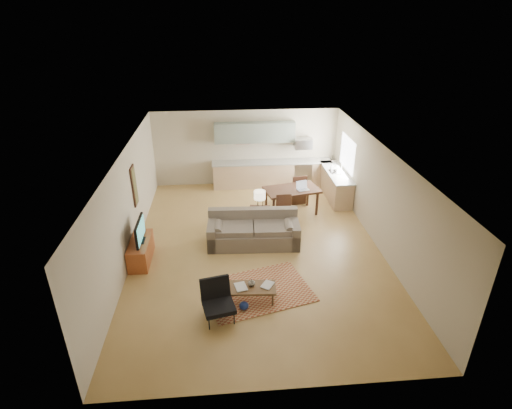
{
  "coord_description": "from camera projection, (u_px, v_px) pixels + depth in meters",
  "views": [
    {
      "loc": [
        -0.81,
        -9.13,
        5.8
      ],
      "look_at": [
        0.0,
        0.3,
        1.15
      ],
      "focal_mm": 28.0,
      "sensor_mm": 36.0,
      "label": 1
    }
  ],
  "objects": [
    {
      "name": "upper_cabinets",
      "position": [
        255.0,
        132.0,
        13.82
      ],
      "size": [
        2.8,
        0.34,
        0.7
      ],
      "primitive_type": "cube",
      "color": "gray",
      "rests_on": "room"
    },
    {
      "name": "tv_credenza",
      "position": [
        141.0,
        251.0,
        10.11
      ],
      "size": [
        0.48,
        1.25,
        0.58
      ],
      "primitive_type": null,
      "color": "#954420",
      "rests_on": "floor"
    },
    {
      "name": "dining_chair_near",
      "position": [
        285.0,
        212.0,
        11.66
      ],
      "size": [
        0.48,
        0.5,
        0.94
      ],
      "primitive_type": null,
      "rotation": [
        0.0,
        0.0,
        0.06
      ],
      "color": "#3B2317",
      "rests_on": "floor"
    },
    {
      "name": "tv",
      "position": [
        140.0,
        231.0,
        9.86
      ],
      "size": [
        0.1,
        0.96,
        0.58
      ],
      "primitive_type": null,
      "color": "black",
      "rests_on": "tv_credenza"
    },
    {
      "name": "sofa",
      "position": [
        253.0,
        229.0,
        10.77
      ],
      "size": [
        2.61,
        1.24,
        0.89
      ],
      "primitive_type": null,
      "rotation": [
        0.0,
        0.0,
        -0.05
      ],
      "color": "#685D50",
      "rests_on": "floor"
    },
    {
      "name": "coffee_table",
      "position": [
        247.0,
        294.0,
        8.73
      ],
      "size": [
        1.29,
        0.58,
        0.38
      ],
      "primitive_type": null,
      "rotation": [
        0.0,
        0.0,
        -0.07
      ],
      "color": "#51371F",
      "rests_on": "floor"
    },
    {
      "name": "console_table",
      "position": [
        260.0,
        218.0,
        11.57
      ],
      "size": [
        0.63,
        0.47,
        0.68
      ],
      "primitive_type": null,
      "rotation": [
        0.0,
        0.0,
        -0.15
      ],
      "color": "#3B2317",
      "rests_on": "floor"
    },
    {
      "name": "kitchen_counter_back",
      "position": [
        272.0,
        174.0,
        14.39
      ],
      "size": [
        4.26,
        0.64,
        0.92
      ],
      "primitive_type": null,
      "color": "tan",
      "rests_on": "ground"
    },
    {
      "name": "book_a",
      "position": [
        235.0,
        288.0,
        8.6
      ],
      "size": [
        0.38,
        0.43,
        0.03
      ],
      "primitive_type": "imported",
      "rotation": [
        0.0,
        0.0,
        0.22
      ],
      "color": "maroon",
      "rests_on": "coffee_table"
    },
    {
      "name": "dining_table",
      "position": [
        291.0,
        201.0,
        12.43
      ],
      "size": [
        1.81,
        1.27,
        0.83
      ],
      "primitive_type": null,
      "rotation": [
        0.0,
        0.0,
        0.22
      ],
      "color": "#3B2317",
      "rests_on": "floor"
    },
    {
      "name": "soap_bottle",
      "position": [
        332.0,
        167.0,
        13.44
      ],
      "size": [
        0.09,
        0.09,
        0.19
      ],
      "primitive_type": "imported",
      "rotation": [
        0.0,
        0.0,
        -0.0
      ],
      "color": "beige",
      "rests_on": "kitchen_counter_right"
    },
    {
      "name": "kitchen_microwave",
      "position": [
        303.0,
        143.0,
        14.01
      ],
      "size": [
        0.62,
        0.4,
        0.35
      ],
      "primitive_type": "cube",
      "color": "#A5A8AD",
      "rests_on": "room"
    },
    {
      "name": "table_lamp",
      "position": [
        260.0,
        199.0,
        11.3
      ],
      "size": [
        0.33,
        0.33,
        0.54
      ],
      "primitive_type": null,
      "rotation": [
        0.0,
        0.0,
        0.0
      ],
      "color": "beige",
      "rests_on": "console_table"
    },
    {
      "name": "kitchen_counter_right",
      "position": [
        335.0,
        185.0,
        13.49
      ],
      "size": [
        0.64,
        2.26,
        0.92
      ],
      "primitive_type": null,
      "color": "tan",
      "rests_on": "ground"
    },
    {
      "name": "rug",
      "position": [
        258.0,
        291.0,
        9.12
      ],
      "size": [
        2.65,
        2.15,
        0.02
      ],
      "primitive_type": "cube",
      "rotation": [
        0.0,
        0.0,
        0.26
      ],
      "color": "brown",
      "rests_on": "floor"
    },
    {
      "name": "vase",
      "position": [
        252.0,
        282.0,
        8.66
      ],
      "size": [
        0.24,
        0.24,
        0.17
      ],
      "primitive_type": "imported",
      "rotation": [
        0.0,
        0.0,
        0.24
      ],
      "color": "black",
      "rests_on": "coffee_table"
    },
    {
      "name": "kitchen_range",
      "position": [
        302.0,
        173.0,
        14.48
      ],
      "size": [
        0.62,
        0.62,
        0.9
      ],
      "primitive_type": "cube",
      "color": "#A5A8AD",
      "rests_on": "ground"
    },
    {
      "name": "armchair",
      "position": [
        218.0,
        303.0,
        8.14
      ],
      "size": [
        0.86,
        0.86,
        0.83
      ],
      "primitive_type": null,
      "rotation": [
        0.0,
        0.0,
        0.22
      ],
      "color": "black",
      "rests_on": "floor"
    },
    {
      "name": "wall_art_left",
      "position": [
        135.0,
        186.0,
        10.66
      ],
      "size": [
        0.06,
        0.42,
        1.1
      ],
      "primitive_type": null,
      "color": "olive",
      "rests_on": "room"
    },
    {
      "name": "triptych",
      "position": [
        243.0,
        137.0,
        14.0
      ],
      "size": [
        1.7,
        0.04,
        0.5
      ],
      "primitive_type": null,
      "color": "beige",
      "rests_on": "room"
    },
    {
      "name": "book_b",
      "position": [
        263.0,
        283.0,
        8.74
      ],
      "size": [
        0.5,
        0.51,
        0.02
      ],
      "primitive_type": "imported",
      "rotation": [
        0.0,
        0.0,
        -0.57
      ],
      "color": "navy",
      "rests_on": "coffee_table"
    },
    {
      "name": "laptop",
      "position": [
        303.0,
        186.0,
        12.11
      ],
      "size": [
        0.41,
        0.35,
        0.26
      ],
      "primitive_type": null,
      "rotation": [
        0.0,
        0.0,
        0.27
      ],
      "color": "#A5A8AD",
      "rests_on": "dining_table"
    },
    {
      "name": "window_right",
      "position": [
        347.0,
        154.0,
        13.03
      ],
      "size": [
        0.02,
        1.4,
        1.05
      ],
      "primitive_type": "cube",
      "color": "white",
      "rests_on": "room"
    },
    {
      "name": "dining_chair_far",
      "position": [
        297.0,
        188.0,
        13.13
      ],
      "size": [
        0.54,
        0.56,
        1.0
      ],
      "primitive_type": null,
      "rotation": [
        0.0,
        0.0,
        3.28
      ],
      "color": "#3B2317",
      "rests_on": "floor"
    },
    {
      "name": "room",
      "position": [
        257.0,
        203.0,
        10.19
      ],
      "size": [
        9.0,
        9.0,
        9.0
      ],
      "color": "#A37E43",
      "rests_on": "ground"
    }
  ]
}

